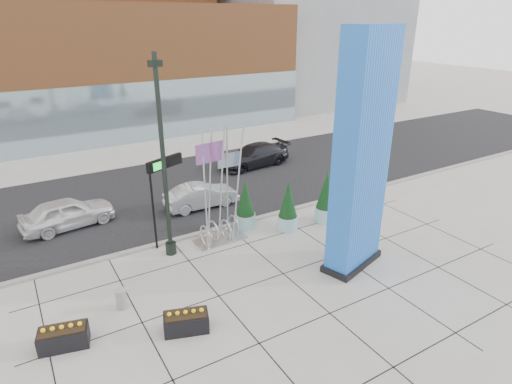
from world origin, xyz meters
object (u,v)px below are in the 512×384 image
concrete_bollard (121,299)px  lamp_post (165,180)px  blue_pylon (361,161)px  car_white_west (68,213)px  overhead_street_sign (166,173)px  car_silver_mid (201,196)px  public_art_sculpture (219,212)px

concrete_bollard → lamp_post: bearing=43.5°
blue_pylon → lamp_post: bearing=126.2°
car_white_west → overhead_street_sign: bearing=-146.8°
concrete_bollard → car_white_west: size_ratio=0.17×
lamp_post → car_white_west: 6.86m
blue_pylon → car_silver_mid: blue_pylon is taller
public_art_sculpture → car_white_west: 7.95m
lamp_post → concrete_bollard: size_ratio=11.24×
lamp_post → car_white_west: lamp_post is taller
car_white_west → car_silver_mid: size_ratio=1.10×
public_art_sculpture → car_silver_mid: public_art_sculpture is taller
overhead_street_sign → blue_pylon: bearing=-65.4°
blue_pylon → public_art_sculpture: 7.04m
lamp_post → overhead_street_sign: (0.31, 0.80, 0.00)m
blue_pylon → concrete_bollard: 10.52m
car_white_west → car_silver_mid: (6.80, -1.21, -0.09)m
blue_pylon → lamp_post: blue_pylon is taller
public_art_sculpture → car_white_west: public_art_sculpture is taller
concrete_bollard → car_white_west: 8.01m
overhead_street_sign → car_silver_mid: 5.23m
blue_pylon → overhead_street_sign: 8.40m
car_white_west → car_silver_mid: 6.91m
public_art_sculpture → car_silver_mid: (0.81, 3.97, -0.78)m
blue_pylon → overhead_street_sign: bearing=120.5°
lamp_post → overhead_street_sign: lamp_post is taller
blue_pylon → car_silver_mid: bearing=92.8°
public_art_sculpture → car_silver_mid: bearing=76.0°
lamp_post → concrete_bollard: (-2.95, -2.80, -3.19)m
concrete_bollard → car_silver_mid: car_silver_mid is taller
lamp_post → concrete_bollard: bearing=-136.5°
car_silver_mid → public_art_sculpture: bearing=169.3°
blue_pylon → concrete_bollard: blue_pylon is taller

